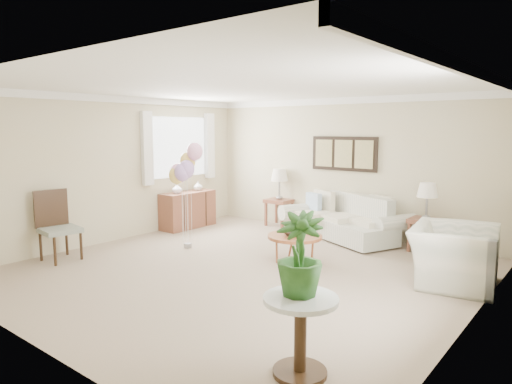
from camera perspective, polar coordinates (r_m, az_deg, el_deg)
ground_plane at (r=6.66m, az=-1.44°, el=-9.74°), size 6.00×6.00×0.00m
room_shell at (r=6.50m, az=-1.72°, el=4.44°), size 6.04×6.04×2.60m
wall_art_triptych at (r=8.85m, az=10.92°, el=4.72°), size 1.35×0.06×0.65m
sofa at (r=8.58m, az=11.16°, el=-3.63°), size 2.55×1.61×0.83m
end_table_left at (r=9.55m, az=2.92°, el=-1.43°), size 0.52×0.47×0.56m
end_table_right at (r=8.04m, az=20.46°, el=-3.77°), size 0.51×0.46×0.55m
lamp_left at (r=9.47m, az=2.95°, el=2.01°), size 0.36×0.36×0.64m
lamp_right at (r=7.96m, az=20.65°, el=0.09°), size 0.34×0.34×0.60m
coffee_table at (r=6.98m, az=4.87°, el=-5.65°), size 0.83×0.83×0.42m
decor_bowl at (r=6.95m, az=4.51°, el=-5.15°), size 0.30×0.30×0.07m
armchair at (r=6.53m, az=23.46°, el=-7.29°), size 1.19×1.32×0.76m
side_table at (r=3.86m, az=5.59°, el=-15.20°), size 0.62×0.62×0.67m
potted_plant at (r=3.74m, az=5.46°, el=-7.74°), size 0.49×0.49×0.69m
accent_chair at (r=7.70m, az=-23.61°, el=-3.67°), size 0.60×0.60×1.08m
credenza at (r=9.49m, az=-8.51°, el=-2.20°), size 0.46×1.20×0.74m
vase_white at (r=9.20m, az=-9.86°, el=0.42°), size 0.25×0.25×0.20m
vase_sage at (r=9.59m, az=-7.26°, el=0.75°), size 0.20×0.20×0.19m
balloon_cluster at (r=7.68m, az=-8.94°, el=3.07°), size 0.53×0.46×1.80m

